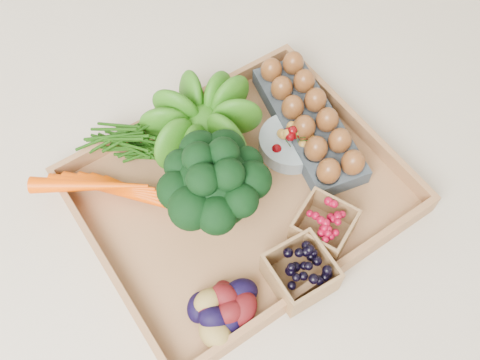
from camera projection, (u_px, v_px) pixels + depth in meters
ground at (240, 196)px, 1.00m from camera, size 4.00×4.00×0.00m
tray at (240, 194)px, 0.99m from camera, size 0.55×0.45×0.01m
carrots at (127, 191)px, 0.96m from camera, size 0.20×0.15×0.05m
lettuce at (203, 118)px, 0.98m from camera, size 0.14×0.14×0.14m
broccoli at (216, 198)px, 0.90m from camera, size 0.18×0.18×0.14m
cherry_bowl at (291, 143)px, 1.02m from camera, size 0.12×0.12×0.03m
egg_carton at (308, 124)px, 1.04m from camera, size 0.17×0.32×0.04m
potatoes at (219, 306)px, 0.84m from camera, size 0.13×0.13×0.07m
punnet_blackberry at (300, 272)px, 0.87m from camera, size 0.10×0.10×0.07m
punnet_raspberry at (324, 226)px, 0.91m from camera, size 0.12×0.12×0.06m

